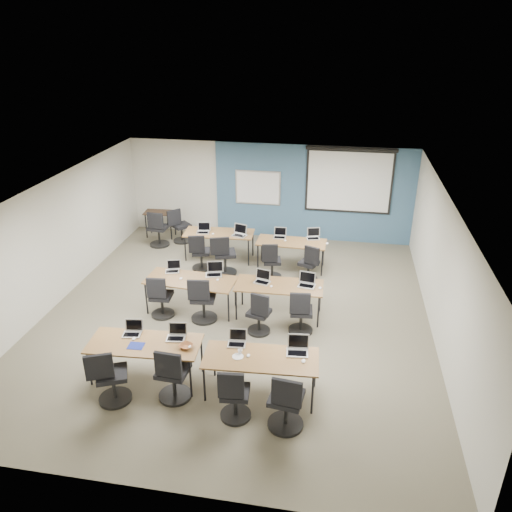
% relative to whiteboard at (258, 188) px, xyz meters
% --- Properties ---
extents(floor, '(8.00, 9.00, 0.02)m').
position_rel_whiteboard_xyz_m(floor, '(0.30, -4.43, -1.45)').
color(floor, '#6B6354').
rests_on(floor, ground).
extents(ceiling, '(8.00, 9.00, 0.02)m').
position_rel_whiteboard_xyz_m(ceiling, '(0.30, -4.43, 1.25)').
color(ceiling, white).
rests_on(ceiling, ground).
extents(wall_back, '(8.00, 0.04, 2.70)m').
position_rel_whiteboard_xyz_m(wall_back, '(0.30, 0.07, -0.10)').
color(wall_back, beige).
rests_on(wall_back, ground).
extents(wall_front, '(8.00, 0.04, 2.70)m').
position_rel_whiteboard_xyz_m(wall_front, '(0.30, -8.93, -0.10)').
color(wall_front, beige).
rests_on(wall_front, ground).
extents(wall_left, '(0.04, 9.00, 2.70)m').
position_rel_whiteboard_xyz_m(wall_left, '(-3.70, -4.43, -0.10)').
color(wall_left, beige).
rests_on(wall_left, ground).
extents(wall_right, '(0.04, 9.00, 2.70)m').
position_rel_whiteboard_xyz_m(wall_right, '(4.30, -4.43, -0.10)').
color(wall_right, beige).
rests_on(wall_right, ground).
extents(blue_accent_panel, '(5.50, 0.04, 2.70)m').
position_rel_whiteboard_xyz_m(blue_accent_panel, '(1.55, 0.04, -0.10)').
color(blue_accent_panel, '#3D5977').
rests_on(blue_accent_panel, wall_back).
extents(whiteboard, '(1.28, 0.03, 0.98)m').
position_rel_whiteboard_xyz_m(whiteboard, '(0.00, 0.00, 0.00)').
color(whiteboard, silver).
rests_on(whiteboard, wall_back).
extents(projector_screen, '(2.40, 0.10, 1.82)m').
position_rel_whiteboard_xyz_m(projector_screen, '(2.50, -0.02, 0.44)').
color(projector_screen, black).
rests_on(projector_screen, wall_back).
extents(training_table_front_left, '(1.90, 0.79, 0.73)m').
position_rel_whiteboard_xyz_m(training_table_front_left, '(-0.78, -6.74, -0.76)').
color(training_table_front_left, olive).
rests_on(training_table_front_left, floor).
extents(training_table_front_right, '(1.86, 0.78, 0.73)m').
position_rel_whiteboard_xyz_m(training_table_front_right, '(1.22, -6.80, -0.76)').
color(training_table_front_right, '#956336').
rests_on(training_table_front_right, floor).
extents(training_table_mid_left, '(1.89, 0.79, 0.73)m').
position_rel_whiteboard_xyz_m(training_table_mid_left, '(-0.69, -4.37, -0.76)').
color(training_table_mid_left, '#955826').
rests_on(training_table_mid_left, floor).
extents(training_table_mid_right, '(1.81, 0.75, 0.73)m').
position_rel_whiteboard_xyz_m(training_table_mid_right, '(1.18, -4.29, -0.76)').
color(training_table_mid_right, '#A98041').
rests_on(training_table_mid_right, floor).
extents(training_table_back_left, '(1.79, 0.74, 0.73)m').
position_rel_whiteboard_xyz_m(training_table_back_left, '(-0.73, -1.71, -0.77)').
color(training_table_back_left, '#A47D49').
rests_on(training_table_back_left, floor).
extents(training_table_back_right, '(1.71, 0.71, 0.73)m').
position_rel_whiteboard_xyz_m(training_table_back_right, '(1.19, -1.98, -0.77)').
color(training_table_back_right, '#A56F31').
rests_on(training_table_back_right, floor).
extents(laptop_0, '(0.31, 0.26, 0.24)m').
position_rel_whiteboard_xyz_m(laptop_0, '(-1.08, -6.51, -0.66)').
color(laptop_0, silver).
rests_on(laptop_0, training_table_front_left).
extents(mouse_0, '(0.06, 0.10, 0.03)m').
position_rel_whiteboard_xyz_m(mouse_0, '(-1.00, -6.66, -0.71)').
color(mouse_0, white).
rests_on(mouse_0, training_table_front_left).
extents(task_chair_0, '(0.57, 0.54, 1.02)m').
position_rel_whiteboard_xyz_m(task_chair_0, '(-1.13, -7.41, -1.03)').
color(task_chair_0, black).
rests_on(task_chair_0, floor).
extents(laptop_1, '(0.31, 0.27, 0.24)m').
position_rel_whiteboard_xyz_m(laptop_1, '(-0.30, -6.49, -0.66)').
color(laptop_1, '#B1B2BA').
rests_on(laptop_1, training_table_front_left).
extents(mouse_1, '(0.07, 0.09, 0.03)m').
position_rel_whiteboard_xyz_m(mouse_1, '(0.01, -6.73, -0.71)').
color(mouse_1, white).
rests_on(mouse_1, training_table_front_left).
extents(task_chair_1, '(0.54, 0.54, 1.02)m').
position_rel_whiteboard_xyz_m(task_chair_1, '(-0.16, -7.17, -1.03)').
color(task_chair_1, black).
rests_on(task_chair_1, floor).
extents(laptop_2, '(0.30, 0.26, 0.23)m').
position_rel_whiteboard_xyz_m(laptop_2, '(0.76, -6.48, -0.66)').
color(laptop_2, silver).
rests_on(laptop_2, training_table_front_right).
extents(mouse_2, '(0.07, 0.10, 0.03)m').
position_rel_whiteboard_xyz_m(mouse_2, '(1.01, -6.80, -0.71)').
color(mouse_2, white).
rests_on(mouse_2, training_table_front_right).
extents(task_chair_2, '(0.49, 0.49, 0.97)m').
position_rel_whiteboard_xyz_m(task_chair_2, '(0.91, -7.45, -1.05)').
color(task_chair_2, black).
rests_on(task_chair_2, floor).
extents(laptop_3, '(0.36, 0.30, 0.27)m').
position_rel_whiteboard_xyz_m(laptop_3, '(1.79, -6.54, -0.65)').
color(laptop_3, '#AEAEAE').
rests_on(laptop_3, training_table_front_right).
extents(mouse_3, '(0.09, 0.12, 0.04)m').
position_rel_whiteboard_xyz_m(mouse_3, '(1.91, -6.79, -0.71)').
color(mouse_3, white).
rests_on(mouse_3, training_table_front_right).
extents(task_chair_3, '(0.56, 0.56, 1.03)m').
position_rel_whiteboard_xyz_m(task_chair_3, '(1.72, -7.51, -1.02)').
color(task_chair_3, black).
rests_on(task_chair_3, floor).
extents(laptop_4, '(0.30, 0.25, 0.23)m').
position_rel_whiteboard_xyz_m(laptop_4, '(-1.18, -4.05, -0.66)').
color(laptop_4, '#A9A9AD').
rests_on(laptop_4, training_table_mid_left).
extents(mouse_4, '(0.09, 0.12, 0.04)m').
position_rel_whiteboard_xyz_m(mouse_4, '(-0.89, -4.39, -0.71)').
color(mouse_4, white).
rests_on(mouse_4, training_table_mid_left).
extents(task_chair_4, '(0.49, 0.49, 0.97)m').
position_rel_whiteboard_xyz_m(task_chair_4, '(-1.24, -4.76, -1.05)').
color(task_chair_4, black).
rests_on(task_chair_4, floor).
extents(laptop_5, '(0.35, 0.29, 0.26)m').
position_rel_whiteboard_xyz_m(laptop_5, '(-0.25, -4.05, -0.66)').
color(laptop_5, silver).
rests_on(laptop_5, training_table_mid_left).
extents(mouse_5, '(0.06, 0.09, 0.03)m').
position_rel_whiteboard_xyz_m(mouse_5, '(-0.12, -4.31, -0.71)').
color(mouse_5, white).
rests_on(mouse_5, training_table_mid_left).
extents(task_chair_5, '(0.55, 0.55, 1.02)m').
position_rel_whiteboard_xyz_m(task_chair_5, '(-0.33, -4.76, -1.03)').
color(task_chair_5, black).
rests_on(task_chair_5, floor).
extents(laptop_6, '(0.32, 0.27, 0.24)m').
position_rel_whiteboard_xyz_m(laptop_6, '(0.82, -4.21, -0.66)').
color(laptop_6, '#AAAAB6').
rests_on(laptop_6, training_table_mid_right).
extents(mouse_6, '(0.06, 0.09, 0.03)m').
position_rel_whiteboard_xyz_m(mouse_6, '(1.04, -4.39, -0.71)').
color(mouse_6, white).
rests_on(mouse_6, training_table_mid_right).
extents(task_chair_6, '(0.46, 0.46, 0.95)m').
position_rel_whiteboard_xyz_m(task_chair_6, '(0.89, -5.03, -1.06)').
color(task_chair_6, black).
rests_on(task_chair_6, floor).
extents(laptop_7, '(0.34, 0.29, 0.26)m').
position_rel_whiteboard_xyz_m(laptop_7, '(1.75, -4.20, -0.66)').
color(laptop_7, '#A8A8A9').
rests_on(laptop_7, training_table_mid_right).
extents(mouse_7, '(0.09, 0.12, 0.04)m').
position_rel_whiteboard_xyz_m(mouse_7, '(2.03, -4.30, -0.71)').
color(mouse_7, white).
rests_on(mouse_7, training_table_mid_right).
extents(task_chair_7, '(0.49, 0.49, 0.97)m').
position_rel_whiteboard_xyz_m(task_chair_7, '(1.70, -4.87, -1.05)').
color(task_chair_7, black).
rests_on(task_chair_7, floor).
extents(laptop_8, '(0.32, 0.28, 0.25)m').
position_rel_whiteboard_xyz_m(laptop_8, '(-1.13, -1.77, -0.66)').
color(laptop_8, '#9E9EA8').
rests_on(laptop_8, training_table_back_left).
extents(mouse_8, '(0.06, 0.09, 0.03)m').
position_rel_whiteboard_xyz_m(mouse_8, '(-0.85, -1.85, -0.71)').
color(mouse_8, white).
rests_on(mouse_8, training_table_back_left).
extents(task_chair_8, '(0.49, 0.49, 0.97)m').
position_rel_whiteboard_xyz_m(task_chair_8, '(-1.04, -2.45, -1.05)').
color(task_chair_8, black).
rests_on(task_chair_8, floor).
extents(laptop_9, '(0.36, 0.30, 0.27)m').
position_rel_whiteboard_xyz_m(laptop_9, '(-0.16, -1.80, -0.65)').
color(laptop_9, silver).
rests_on(laptop_9, training_table_back_left).
extents(mouse_9, '(0.06, 0.10, 0.03)m').
position_rel_whiteboard_xyz_m(mouse_9, '(-0.05, -1.88, -0.71)').
color(mouse_9, white).
rests_on(mouse_9, training_table_back_left).
extents(task_chair_9, '(0.59, 0.57, 1.04)m').
position_rel_whiteboard_xyz_m(task_chair_9, '(-0.39, -2.61, -1.02)').
color(task_chair_9, black).
rests_on(task_chair_9, floor).
extents(laptop_10, '(0.31, 0.26, 0.24)m').
position_rel_whiteboard_xyz_m(laptop_10, '(0.87, -1.75, -0.66)').
color(laptop_10, '#B6B6BD').
rests_on(laptop_10, training_table_back_right).
extents(mouse_10, '(0.09, 0.11, 0.03)m').
position_rel_whiteboard_xyz_m(mouse_10, '(1.03, -1.96, -0.71)').
color(mouse_10, white).
rests_on(mouse_10, training_table_back_right).
extents(task_chair_10, '(0.46, 0.46, 0.95)m').
position_rel_whiteboard_xyz_m(task_chair_10, '(0.79, -2.63, -1.06)').
color(task_chair_10, black).
rests_on(task_chair_10, floor).
extents(laptop_11, '(0.33, 0.28, 0.25)m').
position_rel_whiteboard_xyz_m(laptop_11, '(1.70, -1.66, -0.66)').
color(laptop_11, '#ADADB4').
rests_on(laptop_11, training_table_back_right).
extents(mouse_11, '(0.09, 0.11, 0.04)m').
position_rel_whiteboard_xyz_m(mouse_11, '(2.06, -1.97, -0.71)').
color(mouse_11, white).
rests_on(mouse_11, training_table_back_right).
extents(task_chair_11, '(0.49, 0.46, 0.95)m').
position_rel_whiteboard_xyz_m(task_chair_11, '(1.69, -2.60, -1.06)').
color(task_chair_11, black).
rests_on(task_chair_11, floor).
extents(blue_mousepad, '(0.27, 0.23, 0.01)m').
position_rel_whiteboard_xyz_m(blue_mousepad, '(-0.89, -6.85, -0.72)').
color(blue_mousepad, navy).
rests_on(blue_mousepad, training_table_front_left).
extents(snack_bowl, '(0.30, 0.30, 0.06)m').
position_rel_whiteboard_xyz_m(snack_bowl, '(-0.05, -6.74, -0.69)').
color(snack_bowl, olive).
rests_on(snack_bowl, training_table_front_left).
extents(snack_plate, '(0.23, 0.23, 0.01)m').
position_rel_whiteboard_xyz_m(snack_plate, '(0.85, -6.85, -0.71)').
color(snack_plate, white).
rests_on(snack_plate, training_table_front_right).
extents(coffee_cup, '(0.08, 0.08, 0.06)m').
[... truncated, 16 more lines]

